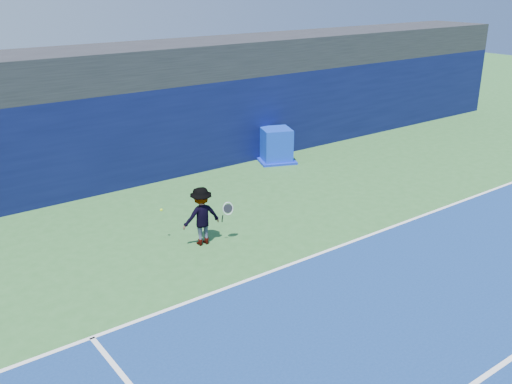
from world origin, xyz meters
TOP-DOWN VIEW (x-y plane):
  - ground at (0.00, 0.00)m, footprint 80.00×80.00m
  - baseline at (0.00, 3.00)m, footprint 24.00×0.10m
  - service_line at (0.00, -2.00)m, footprint 24.00×0.10m
  - stadium_band at (0.00, 11.50)m, footprint 36.00×3.00m
  - back_wall_assembly at (-0.00, 10.50)m, footprint 36.00×1.03m
  - equipment_cart at (4.57, 9.47)m, footprint 1.64×1.64m
  - tennis_player at (-1.23, 5.20)m, footprint 1.24×0.72m
  - tennis_ball at (-1.96, 5.90)m, footprint 0.07×0.07m

SIDE VIEW (x-z plane):
  - ground at x=0.00m, z-range 0.00..0.00m
  - baseline at x=0.00m, z-range 0.01..0.01m
  - service_line at x=0.00m, z-range 0.01..0.01m
  - equipment_cart at x=4.57m, z-range -0.05..1.16m
  - tennis_player at x=-1.23m, z-range 0.00..1.49m
  - tennis_ball at x=-1.96m, z-range 0.82..0.89m
  - back_wall_assembly at x=0.00m, z-range 0.00..3.00m
  - stadium_band at x=0.00m, z-range 3.00..4.20m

